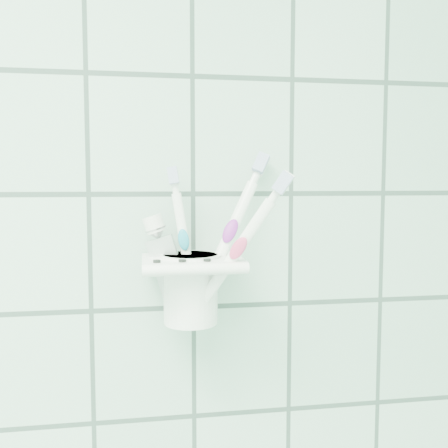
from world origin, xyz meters
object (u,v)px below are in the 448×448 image
at_px(holder_bracket, 192,264).
at_px(toothpaste_tube, 183,256).
at_px(toothbrush_blue, 192,224).
at_px(toothbrush_pink, 196,241).
at_px(cup, 191,285).
at_px(toothbrush_orange, 191,232).

bearing_deg(holder_bracket, toothpaste_tube, 145.36).
bearing_deg(toothbrush_blue, holder_bracket, 105.19).
relative_size(toothbrush_pink, toothpaste_tube, 1.36).
relative_size(toothbrush_blue, toothpaste_tube, 1.62).
bearing_deg(cup, toothbrush_pink, -45.33).
distance_m(toothbrush_blue, toothpaste_tube, 0.04).
relative_size(cup, toothbrush_blue, 0.39).
xyz_separation_m(toothbrush_pink, toothbrush_orange, (-0.01, -0.01, 0.01)).
distance_m(holder_bracket, toothbrush_orange, 0.04).
distance_m(holder_bracket, toothbrush_pink, 0.03).
distance_m(cup, toothbrush_orange, 0.07).
bearing_deg(holder_bracket, toothbrush_orange, -101.19).
xyz_separation_m(cup, toothbrush_orange, (-0.00, -0.02, 0.07)).
bearing_deg(toothbrush_orange, holder_bracket, 102.33).
height_order(toothbrush_orange, toothpaste_tube, toothbrush_orange).
bearing_deg(toothbrush_pink, cup, 140.95).
bearing_deg(toothbrush_orange, toothpaste_tube, 132.98).
height_order(holder_bracket, cup, same).
relative_size(toothbrush_blue, toothbrush_orange, 1.11).
height_order(toothbrush_blue, toothbrush_orange, toothbrush_blue).
bearing_deg(cup, holder_bracket, -66.21).
bearing_deg(toothbrush_blue, toothpaste_tube, 141.46).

